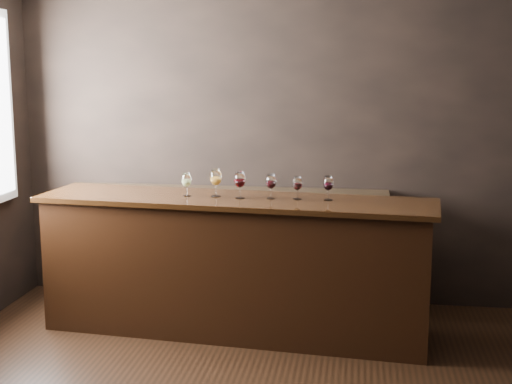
# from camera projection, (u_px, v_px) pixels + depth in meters

# --- Properties ---
(room_shell) EXTENTS (5.02, 4.52, 2.81)m
(room_shell) POSITION_uv_depth(u_px,v_px,m) (226.00, 114.00, 4.12)
(room_shell) COLOR black
(room_shell) RESTS_ON ground
(bar_counter) EXTENTS (3.03, 0.91, 1.04)m
(bar_counter) POSITION_uv_depth(u_px,v_px,m) (235.00, 268.00, 5.58)
(bar_counter) COLOR black
(bar_counter) RESTS_ON ground
(bar_top) EXTENTS (3.13, 0.99, 0.04)m
(bar_top) POSITION_uv_depth(u_px,v_px,m) (235.00, 200.00, 5.49)
(bar_top) COLOR black
(bar_top) RESTS_ON bar_counter
(back_bar_shelf) EXTENTS (2.85, 0.40, 1.03)m
(back_bar_shelf) POSITION_uv_depth(u_px,v_px,m) (223.00, 247.00, 6.27)
(back_bar_shelf) COLOR black
(back_bar_shelf) RESTS_ON ground
(glass_white) EXTENTS (0.08, 0.08, 0.18)m
(glass_white) POSITION_uv_depth(u_px,v_px,m) (187.00, 180.00, 5.54)
(glass_white) COLOR white
(glass_white) RESTS_ON bar_top
(glass_amber) EXTENTS (0.09, 0.09, 0.22)m
(glass_amber) POSITION_uv_depth(u_px,v_px,m) (216.00, 178.00, 5.52)
(glass_amber) COLOR white
(glass_amber) RESTS_ON bar_top
(glass_red_a) EXTENTS (0.09, 0.09, 0.21)m
(glass_red_a) POSITION_uv_depth(u_px,v_px,m) (240.00, 180.00, 5.45)
(glass_red_a) COLOR white
(glass_red_a) RESTS_ON bar_top
(glass_red_b) EXTENTS (0.08, 0.08, 0.19)m
(glass_red_b) POSITION_uv_depth(u_px,v_px,m) (271.00, 182.00, 5.44)
(glass_red_b) COLOR white
(glass_red_b) RESTS_ON bar_top
(glass_red_c) EXTENTS (0.07, 0.07, 0.18)m
(glass_red_c) POSITION_uv_depth(u_px,v_px,m) (297.00, 184.00, 5.41)
(glass_red_c) COLOR white
(glass_red_c) RESTS_ON bar_top
(glass_red_d) EXTENTS (0.08, 0.08, 0.19)m
(glass_red_d) POSITION_uv_depth(u_px,v_px,m) (328.00, 184.00, 5.37)
(glass_red_d) COLOR white
(glass_red_d) RESTS_ON bar_top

